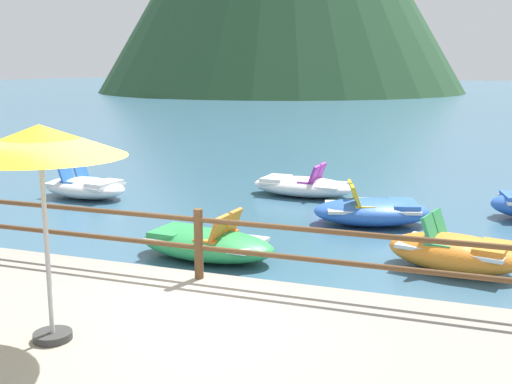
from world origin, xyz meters
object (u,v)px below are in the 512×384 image
Objects in this scene: pedal_boat_0 at (302,186)px; pedal_boat_4 at (206,243)px; pedal_boat_5 at (455,252)px; pedal_boat_6 at (372,211)px; pedal_boat_3 at (85,187)px; beach_umbrella at (40,144)px.

pedal_boat_0 is 1.06× the size of pedal_boat_4.
pedal_boat_4 is 4.04m from pedal_boat_5.
pedal_boat_6 reaches higher than pedal_boat_0.
pedal_boat_5 is at bearing 11.18° from pedal_boat_4.
pedal_boat_3 is 0.92× the size of pedal_boat_6.
pedal_boat_3 is 0.97× the size of pedal_boat_4.
pedal_boat_6 reaches higher than pedal_boat_3.
pedal_boat_4 is 0.95× the size of pedal_boat_6.
pedal_boat_0 is 1.09× the size of pedal_boat_3.
pedal_boat_3 is (-4.95, -2.05, 0.01)m from pedal_boat_0.
pedal_boat_4 is at bearing -90.67° from pedal_boat_0.
beach_umbrella is at bearing -89.13° from pedal_boat_0.
pedal_boat_5 reaches higher than pedal_boat_3.
beach_umbrella reaches higher than pedal_boat_0.
pedal_boat_6 is (7.09, -0.26, 0.01)m from pedal_boat_3.
pedal_boat_4 is (4.88, -3.56, -0.00)m from pedal_boat_3.
pedal_boat_4 is 3.97m from pedal_boat_6.
pedal_boat_5 is at bearing 53.66° from beach_umbrella.
beach_umbrella is 4.83m from pedal_boat_4.
pedal_boat_5 is at bearing -51.11° from pedal_boat_0.
beach_umbrella is 8.16m from pedal_boat_6.
beach_umbrella reaches higher than pedal_boat_3.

